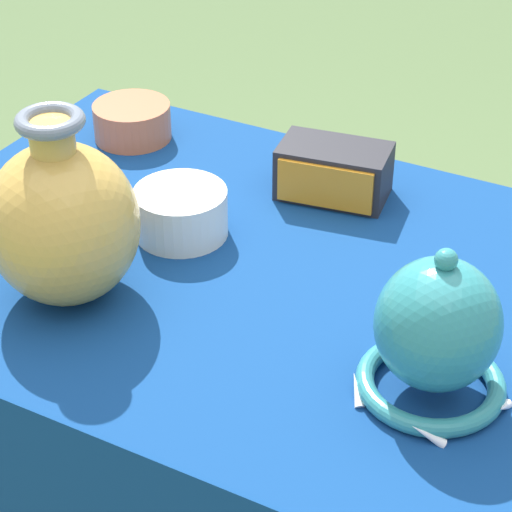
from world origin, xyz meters
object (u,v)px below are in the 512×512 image
object	(u,v)px
pot_squat_ivory	(181,213)
vase_dome_bell	(436,335)
pot_squat_rose	(51,199)
mosaic_tile_box	(333,172)
vase_tall_bulbous	(63,221)
pot_squat_terracotta	(132,121)

from	to	relation	value
pot_squat_ivory	vase_dome_bell	bearing A→B (deg)	-19.54
pot_squat_rose	mosaic_tile_box	bearing A→B (deg)	36.64
pot_squat_rose	pot_squat_ivory	distance (m)	0.20
vase_tall_bulbous	vase_dome_bell	size ratio (longest dim) A/B	1.30
pot_squat_terracotta	pot_squat_ivory	bearing A→B (deg)	-43.45
vase_tall_bulbous	mosaic_tile_box	bearing A→B (deg)	63.17
mosaic_tile_box	pot_squat_rose	xyz separation A→B (m)	(-0.34, -0.25, -0.01)
vase_tall_bulbous	pot_squat_terracotta	world-z (taller)	vase_tall_bulbous
mosaic_tile_box	pot_squat_terracotta	distance (m)	0.37
pot_squat_terracotta	pot_squat_rose	xyz separation A→B (m)	(0.04, -0.27, 0.00)
pot_squat_terracotta	pot_squat_ivory	xyz separation A→B (m)	(0.23, -0.22, 0.00)
pot_squat_terracotta	pot_squat_rose	bearing A→B (deg)	-81.93
pot_squat_terracotta	pot_squat_rose	size ratio (longest dim) A/B	0.93
mosaic_tile_box	pot_squat_rose	world-z (taller)	mosaic_tile_box
vase_tall_bulbous	vase_dome_bell	world-z (taller)	vase_tall_bulbous
vase_dome_bell	mosaic_tile_box	size ratio (longest dim) A/B	1.13
vase_tall_bulbous	pot_squat_rose	size ratio (longest dim) A/B	1.88
vase_dome_bell	mosaic_tile_box	distance (m)	0.45
vase_dome_bell	mosaic_tile_box	world-z (taller)	vase_dome_bell
mosaic_tile_box	pot_squat_terracotta	size ratio (longest dim) A/B	1.37
vase_tall_bulbous	mosaic_tile_box	size ratio (longest dim) A/B	1.47
vase_tall_bulbous	pot_squat_rose	world-z (taller)	vase_tall_bulbous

